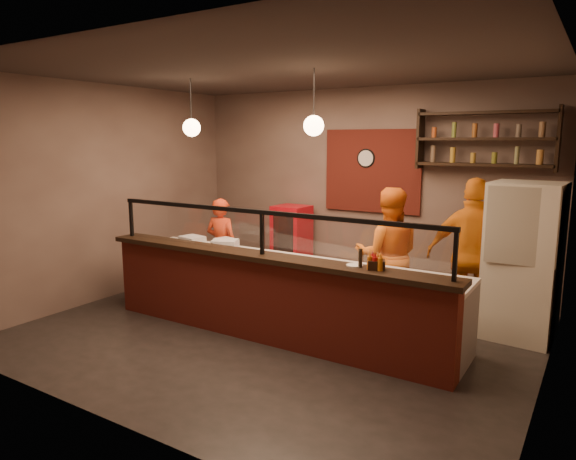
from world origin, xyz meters
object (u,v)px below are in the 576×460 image
Objects in this scene: wall_clock at (366,158)px; condiment_caddy at (376,265)px; cook_left at (222,246)px; fridge at (523,261)px; pepper_mill at (360,258)px; pizza_dough at (339,268)px; red_cooler at (292,243)px; cook_mid at (388,255)px; cook_right at (474,256)px.

wall_clock reaches higher than condiment_caddy.
fridge reaches higher than cook_left.
pepper_mill reaches higher than condiment_caddy.
cook_left is 2.62m from pizza_dough.
fridge reaches higher than condiment_caddy.
condiment_caddy is (2.51, -2.41, 0.46)m from red_cooler.
cook_mid is 0.94× the size of fridge.
fridge is 2.23m from pizza_dough.
wall_clock is at bearing 162.34° from fridge.
pizza_dough is (-1.81, -1.31, -0.04)m from fridge.
wall_clock is 2.70m from pizza_dough.
pizza_dough is at bearing 137.78° from pepper_mill.
cook_right is at bearing 63.11° from pepper_mill.
fridge is 2.08m from condiment_caddy.
condiment_caddy is 0.19m from pepper_mill.
pizza_dough is (0.69, -2.32, -1.19)m from wall_clock.
pizza_dough is (1.89, -2.01, 0.26)m from red_cooler.
red_cooler is at bearing 136.17° from condiment_caddy.
wall_clock is 2.52m from cook_right.
wall_clock reaches higher than cook_mid.
condiment_caddy is (3.09, -1.25, 0.36)m from cook_left.
cook_right reaches higher than red_cooler.
fridge reaches higher than red_cooler.
condiment_caddy is at bearing 152.92° from cook_left.
wall_clock is at bearing 106.63° from pizza_dough.
pepper_mill is (2.33, -2.41, 0.51)m from red_cooler.
pizza_dough is 2.56× the size of pepper_mill.
cook_right is (1.95, -1.12, -1.13)m from wall_clock.
cook_mid is at bearing 98.99° from pepper_mill.
pizza_dough is (-1.26, -1.21, -0.06)m from cook_right.
cook_left is at bearing -21.63° from cook_mid.
cook_mid is 1.62m from fridge.
cook_mid is 10.12× the size of condiment_caddy.
cook_left is 4.30m from fridge.
cook_right is 9.73× the size of pepper_mill.
cook_mid reaches higher than cook_left.
red_cooler is 7.33× the size of condiment_caddy.
cook_right is 1.74m from pizza_dough.
cook_right is 1.50× the size of red_cooler.
cook_right is 0.56m from fridge.
cook_left is 1.30m from red_cooler.
pepper_mill is at bearing -124.16° from fridge.
cook_right is at bearing -29.83° from wall_clock.
cook_right reaches higher than condiment_caddy.
red_cooler is at bearing 173.65° from fridge.
condiment_caddy is at bearing -120.41° from fridge.
condiment_caddy reaches higher than pizza_dough.
cook_left is at bearing 156.60° from pepper_mill.
wall_clock is 1.51× the size of pepper_mill.
cook_mid is at bearing 106.02° from condiment_caddy.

